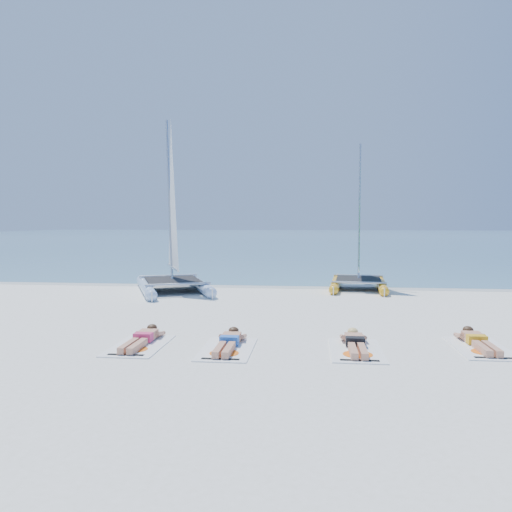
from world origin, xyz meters
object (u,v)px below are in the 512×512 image
Objects in this scene: sunbather_a at (143,338)px; towel_b at (227,349)px; sunbather_d at (477,340)px; sunbather_c at (355,342)px; towel_a at (139,345)px; towel_d at (480,348)px; catamaran_blue at (172,237)px; sunbather_b at (229,341)px; towel_c at (356,350)px; catamaran_yellow at (359,240)px.

sunbather_a reaches higher than towel_b.
sunbather_d reaches higher than towel_b.
sunbather_c is at bearing 8.74° from towel_b.
towel_b is at bearing -8.60° from sunbather_a.
towel_a is 6.80m from towel_d.
catamaran_blue is 3.52× the size of towel_d.
catamaran_blue is at bearing 101.39° from sunbather_a.
sunbather_d is (4.96, 0.64, 0.00)m from sunbather_b.
towel_a is 1.00× the size of towel_b.
towel_b is at bearing -171.26° from sunbather_c.
towel_c is (4.31, -0.08, -0.11)m from sunbather_a.
catamaran_yellow is 9.54m from sunbather_c.
sunbather_c is at bearing -75.47° from catamaran_blue.
catamaran_blue is 8.61m from sunbather_b.
towel_a and towel_d have the same top height.
catamaran_yellow is 3.30× the size of sunbather_a.
towel_c is at bearing -90.00° from sunbather_c.
sunbather_b is at bearing -89.89° from catamaran_blue.
towel_c is at bearing -165.50° from sunbather_d.
sunbather_d is at bearing 10.23° from sunbather_c.
towel_c is 2.54m from sunbather_d.
sunbather_a is at bearing 171.40° from towel_b.
towel_b is (3.35, -7.91, -1.93)m from catamaran_blue.
sunbather_d is (2.46, 0.44, 0.00)m from sunbather_c.
towel_a is 1.07× the size of sunbather_c.
sunbather_c is (2.50, 0.39, 0.11)m from towel_b.
catamaran_blue is 3.77× the size of sunbather_d.
towel_a is at bearing 177.41° from towel_b.
catamaran_yellow is at bearing 61.10° from sunbather_a.
sunbather_d is at bearing 7.31° from sunbather_b.
catamaran_yellow reaches higher than towel_b.
catamaran_yellow reaches higher than sunbather_d.
sunbather_d is at bearing 14.50° from towel_c.
sunbather_d is (1.55, -8.90, -1.68)m from catamaran_yellow.
towel_b is 1.07× the size of sunbather_b.
catamaran_yellow reaches higher than towel_c.
catamaran_blue is at bearing 127.87° from sunbather_c.
sunbather_b is 1.00× the size of sunbather_c.
sunbather_b is at bearing -104.77° from catamaran_yellow.
sunbather_a is 1.81m from sunbather_b.
towel_c is 0.22m from sunbather_c.
catamaran_blue reaches higher than sunbather_a.
towel_d is at bearing 5.85° from sunbather_c.
towel_d is at bearing 3.07° from sunbather_a.
catamaran_yellow is 3.08× the size of towel_b.
sunbather_a is 1.00× the size of sunbather_c.
sunbather_d is at bearing 90.00° from towel_d.
towel_d is at bearing 7.31° from towel_b.
sunbather_a is 0.93× the size of towel_b.
sunbather_b is at bearing 3.48° from towel_a.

